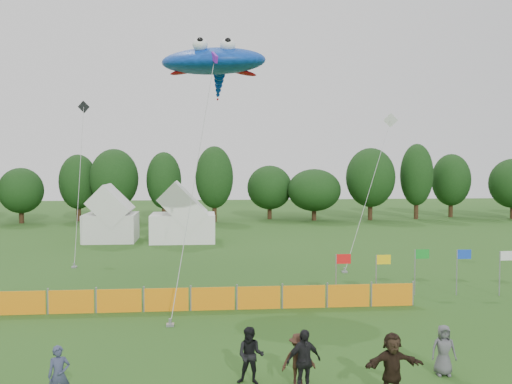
{
  "coord_description": "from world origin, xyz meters",
  "views": [
    {
      "loc": [
        -2.14,
        -17.19,
        6.42
      ],
      "look_at": [
        0.0,
        6.0,
        5.2
      ],
      "focal_mm": 40.0,
      "sensor_mm": 36.0,
      "label": 1
    }
  ],
  "objects": [
    {
      "name": "tent_left",
      "position": [
        -9.64,
        29.78,
        1.86
      ],
      "size": [
        4.17,
        4.17,
        3.68
      ],
      "color": "silver",
      "rests_on": "ground"
    },
    {
      "name": "barrier_fence",
      "position": [
        -2.76,
        7.3,
        0.5
      ],
      "size": [
        19.9,
        0.06,
        1.0
      ],
      "color": "orange",
      "rests_on": "ground"
    },
    {
      "name": "tent_right",
      "position": [
        -3.81,
        29.09,
        1.86
      ],
      "size": [
        5.21,
        4.17,
        3.68
      ],
      "color": "white",
      "rests_on": "ground"
    },
    {
      "name": "small_kite_dark",
      "position": [
        -10.52,
        22.69,
        6.36
      ],
      "size": [
        1.46,
        8.01,
        10.93
      ],
      "color": "black",
      "rests_on": "ground"
    },
    {
      "name": "spectator_b",
      "position": [
        -0.81,
        -1.06,
        0.83
      ],
      "size": [
        0.94,
        0.81,
        1.66
      ],
      "primitive_type": "imported",
      "rotation": [
        0.0,
        0.0,
        -0.25
      ],
      "color": "black",
      "rests_on": "ground"
    },
    {
      "name": "spectator_c",
      "position": [
        0.54,
        -1.36,
        0.77
      ],
      "size": [
        1.05,
        0.68,
        1.54
      ],
      "primitive_type": "imported",
      "rotation": [
        0.0,
        0.0,
        0.11
      ],
      "color": "#351F15",
      "rests_on": "ground"
    },
    {
      "name": "stingray_kite",
      "position": [
        -1.55,
        13.86,
        11.75
      ],
      "size": [
        6.6,
        16.06,
        12.79
      ],
      "color": "blue",
      "rests_on": "ground"
    },
    {
      "name": "small_kite_white",
      "position": [
        10.09,
        21.96,
        6.43
      ],
      "size": [
        6.83,
        10.73,
        10.18
      ],
      "color": "silver",
      "rests_on": "ground"
    },
    {
      "name": "spectator_a",
      "position": [
        -5.98,
        -1.97,
        0.78
      ],
      "size": [
        0.66,
        0.52,
        1.57
      ],
      "primitive_type": "imported",
      "rotation": [
        0.0,
        0.0,
        0.3
      ],
      "color": "#343A57",
      "rests_on": "ground"
    },
    {
      "name": "spectator_e",
      "position": [
        5.05,
        -0.9,
        0.76
      ],
      "size": [
        0.8,
        0.58,
        1.52
      ],
      "primitive_type": "imported",
      "rotation": [
        0.0,
        0.0,
        -0.13
      ],
      "color": "#4F5054",
      "rests_on": "ground"
    },
    {
      "name": "spectator_d",
      "position": [
        0.61,
        -1.84,
        0.9
      ],
      "size": [
        1.14,
        0.76,
        1.79
      ],
      "primitive_type": "imported",
      "rotation": [
        0.0,
        0.0,
        0.33
      ],
      "color": "black",
      "rests_on": "ground"
    },
    {
      "name": "treeline",
      "position": [
        1.61,
        44.93,
        4.18
      ],
      "size": [
        104.57,
        8.78,
        8.36
      ],
      "color": "#382314",
      "rests_on": "ground"
    },
    {
      "name": "spectator_f",
      "position": [
        2.95,
        -2.38,
        0.9
      ],
      "size": [
        1.7,
        0.67,
        1.79
      ],
      "primitive_type": "imported",
      "rotation": [
        0.0,
        0.0,
        0.09
      ],
      "color": "black",
      "rests_on": "ground"
    },
    {
      "name": "ground",
      "position": [
        0.0,
        0.0,
        0.0
      ],
      "size": [
        160.0,
        160.0,
        0.0
      ],
      "primitive_type": "plane",
      "color": "#234C16",
      "rests_on": "ground"
    },
    {
      "name": "flag_row",
      "position": [
        9.11,
        8.9,
        1.42
      ],
      "size": [
        10.73,
        0.59,
        2.22
      ],
      "color": "gray",
      "rests_on": "ground"
    }
  ]
}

